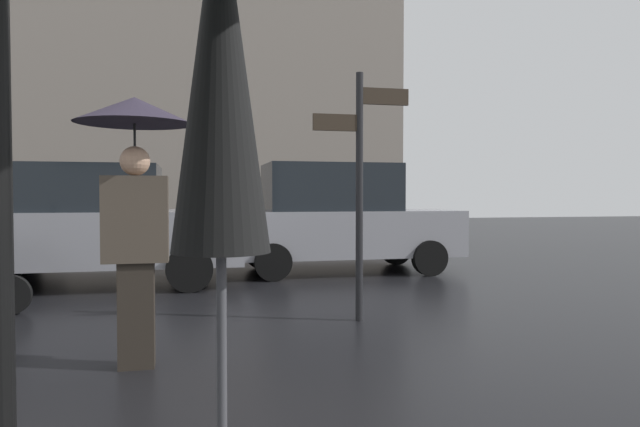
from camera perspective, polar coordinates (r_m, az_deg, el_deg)
folded_patio_umbrella_near at (r=2.03m, az=-9.93°, el=10.77°), size 0.49×0.49×2.49m
pedestrian_with_umbrella at (r=4.77m, az=-17.99°, el=4.41°), size 0.93×0.93×2.16m
parked_car_right at (r=10.27m, az=1.75°, el=-0.50°), size 4.18×1.83×1.94m
parked_car_distant at (r=9.40m, az=-22.28°, el=-0.96°), size 4.50×2.07×1.84m
street_signpost at (r=6.27m, az=4.01°, el=4.34°), size 1.08×0.08×2.72m
building_block at (r=19.97m, az=-15.04°, el=18.68°), size 14.98×2.95×14.39m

